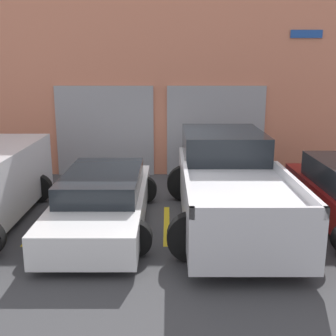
% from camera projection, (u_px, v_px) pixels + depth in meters
% --- Properties ---
extents(ground_plane, '(28.00, 28.00, 0.00)m').
position_uv_depth(ground_plane, '(168.00, 206.00, 9.94)').
color(ground_plane, '#3D3D3F').
extents(shophouse_building, '(14.31, 0.68, 5.53)m').
position_uv_depth(shophouse_building, '(168.00, 83.00, 12.48)').
color(shophouse_building, '#D17A5B').
rests_on(shophouse_building, ground).
extents(pickup_truck, '(2.63, 5.35, 1.76)m').
position_uv_depth(pickup_truck, '(230.00, 182.00, 8.90)').
color(pickup_truck, silver).
rests_on(pickup_truck, ground).
extents(sedan_white, '(2.16, 4.71, 1.12)m').
position_uv_depth(sedan_white, '(104.00, 200.00, 8.72)').
color(sedan_white, white).
rests_on(sedan_white, ground).
extents(parking_stripe_left, '(0.12, 2.20, 0.01)m').
position_uv_depth(parking_stripe_left, '(42.00, 224.00, 8.82)').
color(parking_stripe_left, gold).
rests_on(parking_stripe_left, ground).
extents(parking_stripe_centre, '(0.12, 2.20, 0.01)m').
position_uv_depth(parking_stripe_centre, '(168.00, 224.00, 8.81)').
color(parking_stripe_centre, gold).
rests_on(parking_stripe_centre, ground).
extents(parking_stripe_right, '(0.12, 2.20, 0.01)m').
position_uv_depth(parking_stripe_right, '(294.00, 225.00, 8.80)').
color(parking_stripe_right, gold).
rests_on(parking_stripe_right, ground).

